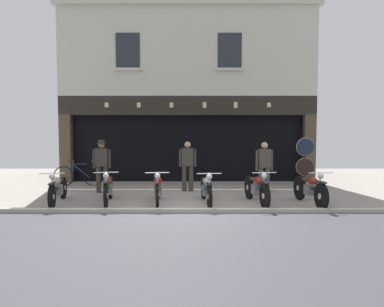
{
  "coord_description": "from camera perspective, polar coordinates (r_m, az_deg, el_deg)",
  "views": [
    {
      "loc": [
        0.17,
        -8.06,
        1.93
      ],
      "look_at": [
        0.13,
        2.74,
        1.25
      ],
      "focal_mm": 32.14,
      "sensor_mm": 36.0,
      "label": 1
    }
  ],
  "objects": [
    {
      "name": "advert_board_near",
      "position": [
        13.69,
        -10.31,
        2.45
      ],
      "size": [
        0.69,
        0.03,
        1.0
      ],
      "color": "beige"
    },
    {
      "name": "motorcycle_right",
      "position": [
        9.68,
        19.21,
        -5.49
      ],
      "size": [
        0.62,
        1.99,
        0.93
      ],
      "rotation": [
        0.0,
        0.0,
        3.24
      ],
      "color": "black",
      "rests_on": "ground"
    },
    {
      "name": "motorcycle_far_left",
      "position": [
        9.96,
        -21.15,
        -5.38
      ],
      "size": [
        0.62,
        2.02,
        0.91
      ],
      "rotation": [
        0.0,
        0.0,
        3.31
      ],
      "color": "black",
      "rests_on": "ground"
    },
    {
      "name": "motorcycle_center_right",
      "position": [
        9.42,
        10.89,
        -5.63
      ],
      "size": [
        0.62,
        2.01,
        0.93
      ],
      "rotation": [
        0.0,
        0.0,
        3.27
      ],
      "color": "black",
      "rests_on": "ground"
    },
    {
      "name": "shop_facade",
      "position": [
        15.04,
        -0.42,
        3.1
      ],
      "size": [
        10.11,
        4.42,
        6.84
      ],
      "color": "black",
      "rests_on": "ground"
    },
    {
      "name": "motorcycle_center_left",
      "position": [
        9.36,
        -5.44,
        -5.68
      ],
      "size": [
        0.62,
        1.98,
        0.92
      ],
      "rotation": [
        0.0,
        0.0,
        3.21
      ],
      "color": "black",
      "rests_on": "ground"
    },
    {
      "name": "motorcycle_left",
      "position": [
        9.58,
        -13.51,
        -5.5
      ],
      "size": [
        0.62,
        2.06,
        0.94
      ],
      "rotation": [
        0.0,
        0.0,
        3.3
      ],
      "color": "black",
      "rests_on": "ground"
    },
    {
      "name": "salesman_right",
      "position": [
        11.14,
        12.12,
        -1.85
      ],
      "size": [
        0.56,
        0.27,
        1.61
      ],
      "rotation": [
        0.0,
        0.0,
        3.27
      ],
      "color": "#47423D",
      "rests_on": "ground"
    },
    {
      "name": "motorcycle_center",
      "position": [
        9.29,
        2.61,
        -5.8
      ],
      "size": [
        0.62,
        1.98,
        0.91
      ],
      "rotation": [
        0.0,
        0.0,
        3.22
      ],
      "color": "black",
      "rests_on": "ground"
    },
    {
      "name": "shopkeeper_center",
      "position": [
        11.18,
        -0.51,
        -1.72
      ],
      "size": [
        0.56,
        0.25,
        1.62
      ],
      "rotation": [
        0.0,
        0.0,
        3.13
      ],
      "color": "#38332D",
      "rests_on": "ground"
    },
    {
      "name": "salesman_left",
      "position": [
        11.26,
        -14.51,
        -1.64
      ],
      "size": [
        0.56,
        0.33,
        1.68
      ],
      "rotation": [
        0.0,
        0.0,
        3.18
      ],
      "color": "#38332D",
      "rests_on": "ground"
    },
    {
      "name": "advert_board_far",
      "position": [
        13.94,
        -14.87,
        2.61
      ],
      "size": [
        0.72,
        0.03,
        0.91
      ],
      "color": "silver"
    },
    {
      "name": "tyre_sign_pole",
      "position": [
        12.23,
        18.5,
        -0.67
      ],
      "size": [
        0.62,
        0.06,
        1.74
      ],
      "color": "#232328",
      "rests_on": "ground"
    },
    {
      "name": "leaning_bicycle",
      "position": [
        13.01,
        -18.12,
        -3.42
      ],
      "size": [
        1.77,
        0.5,
        0.95
      ],
      "rotation": [
        0.0,
        0.0,
        -1.49
      ],
      "color": "black",
      "rests_on": "ground"
    },
    {
      "name": "ground",
      "position": [
        7.35,
        -1.13,
        -11.95
      ],
      "size": [
        21.81,
        22.0,
        0.18
      ],
      "color": "gray"
    }
  ]
}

